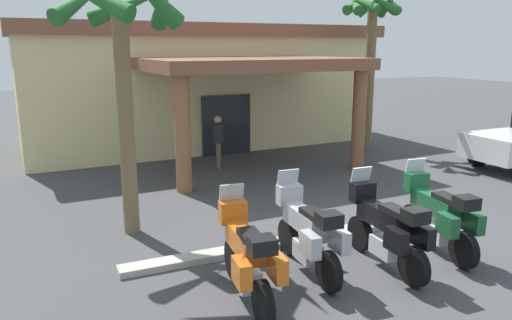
{
  "coord_description": "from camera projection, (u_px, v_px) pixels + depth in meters",
  "views": [
    {
      "loc": [
        -6.21,
        -7.21,
        3.78
      ],
      "look_at": [
        -1.59,
        2.89,
        1.2
      ],
      "focal_mm": 34.67,
      "sensor_mm": 36.0,
      "label": 1
    }
  ],
  "objects": [
    {
      "name": "motorcycle_orange",
      "position": [
        247.0,
        257.0,
        7.38
      ],
      "size": [
        0.77,
        2.21,
        1.61
      ],
      "rotation": [
        0.0,
        0.0,
        1.45
      ],
      "color": "black",
      "rests_on": "ground_plane"
    },
    {
      "name": "motorcycle_green",
      "position": [
        439.0,
        216.0,
        9.16
      ],
      "size": [
        0.83,
        2.21,
        1.61
      ],
      "rotation": [
        0.0,
        0.0,
        1.42
      ],
      "color": "black",
      "rests_on": "ground_plane"
    },
    {
      "name": "palm_tree_near_portico",
      "position": [
        371.0,
        30.0,
        17.37
      ],
      "size": [
        2.06,
        2.14,
        5.78
      ],
      "color": "brown",
      "rests_on": "ground_plane"
    },
    {
      "name": "palm_tree_roadside",
      "position": [
        124.0,
        36.0,
        9.39
      ],
      "size": [
        2.52,
        2.65,
        5.38
      ],
      "color": "brown",
      "rests_on": "ground_plane"
    },
    {
      "name": "motorcycle_black",
      "position": [
        387.0,
        229.0,
        8.49
      ],
      "size": [
        0.72,
        2.21,
        1.61
      ],
      "rotation": [
        0.0,
        0.0,
        1.52
      ],
      "color": "black",
      "rests_on": "ground_plane"
    },
    {
      "name": "motorcycle_silver",
      "position": [
        308.0,
        233.0,
        8.32
      ],
      "size": [
        0.73,
        2.21,
        1.61
      ],
      "rotation": [
        0.0,
        0.0,
        1.5
      ],
      "color": "black",
      "rests_on": "ground_plane"
    },
    {
      "name": "motel_building",
      "position": [
        201.0,
        84.0,
        19.26
      ],
      "size": [
        13.7,
        9.92,
        4.53
      ],
      "rotation": [
        0.0,
        0.0,
        0.03
      ],
      "color": "beige",
      "rests_on": "ground_plane"
    },
    {
      "name": "curb_strip",
      "position": [
        306.0,
        238.0,
        9.78
      ],
      "size": [
        7.29,
        0.36,
        0.12
      ],
      "primitive_type": "cube",
      "color": "#ADA89E",
      "rests_on": "ground_plane"
    },
    {
      "name": "ground_plane",
      "position": [
        390.0,
        242.0,
        9.76
      ],
      "size": [
        80.0,
        80.0,
        0.0
      ],
      "primitive_type": "plane",
      "color": "#424244"
    },
    {
      "name": "pedestrian",
      "position": [
        218.0,
        138.0,
        15.34
      ],
      "size": [
        0.32,
        0.51,
        1.67
      ],
      "rotation": [
        0.0,
        0.0,
        6.02
      ],
      "color": "brown",
      "rests_on": "ground_plane"
    }
  ]
}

